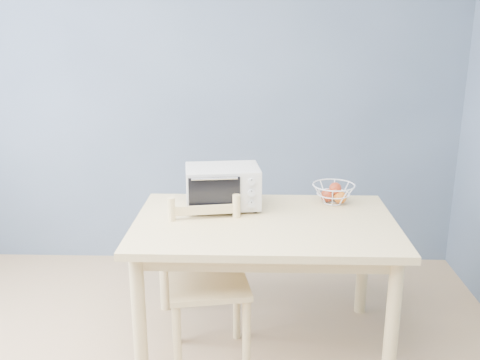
{
  "coord_description": "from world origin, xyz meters",
  "views": [
    {
      "loc": [
        0.52,
        -1.59,
        1.77
      ],
      "look_at": [
        0.44,
        1.25,
        0.93
      ],
      "focal_mm": 40.0,
      "sensor_mm": 36.0,
      "label": 1
    }
  ],
  "objects_px": {
    "toaster_oven": "(220,186)",
    "dining_chair": "(208,283)",
    "dining_table": "(265,238)",
    "fruit_basket": "(334,193)"
  },
  "relations": [
    {
      "from": "toaster_oven",
      "to": "dining_chair",
      "type": "relative_size",
      "value": 0.51
    },
    {
      "from": "dining_table",
      "to": "toaster_oven",
      "type": "xyz_separation_m",
      "value": [
        -0.25,
        0.2,
        0.23
      ]
    },
    {
      "from": "dining_table",
      "to": "fruit_basket",
      "type": "relative_size",
      "value": 4.82
    },
    {
      "from": "toaster_oven",
      "to": "dining_chair",
      "type": "bearing_deg",
      "value": -106.58
    },
    {
      "from": "toaster_oven",
      "to": "dining_chair",
      "type": "distance_m",
      "value": 0.55
    },
    {
      "from": "dining_table",
      "to": "toaster_oven",
      "type": "distance_m",
      "value": 0.4
    },
    {
      "from": "dining_table",
      "to": "dining_chair",
      "type": "bearing_deg",
      "value": -159.18
    },
    {
      "from": "dining_table",
      "to": "fruit_basket",
      "type": "xyz_separation_m",
      "value": [
        0.41,
        0.31,
        0.16
      ]
    },
    {
      "from": "dining_table",
      "to": "dining_chair",
      "type": "relative_size",
      "value": 1.59
    },
    {
      "from": "dining_chair",
      "to": "dining_table",
      "type": "bearing_deg",
      "value": 10.57
    }
  ]
}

